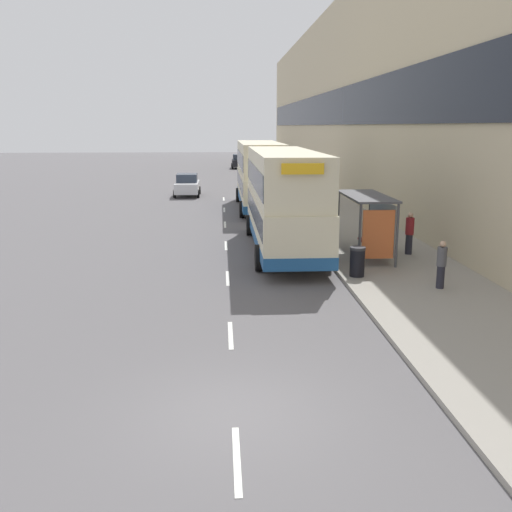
{
  "coord_description": "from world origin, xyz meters",
  "views": [
    {
      "loc": [
        -0.2,
        -9.8,
        5.31
      ],
      "look_at": [
        1.65,
        20.14,
        -1.55
      ],
      "focal_mm": 40.0,
      "sensor_mm": 36.0,
      "label": 1
    }
  ],
  "objects_px": {
    "car_0": "(187,185)",
    "litter_bin": "(357,262)",
    "bus_shelter": "(372,215)",
    "car_1": "(239,161)",
    "double_decker_bus_near": "(284,199)",
    "double_decker_bus_ahead": "(260,174)",
    "pedestrian_at_shelter": "(441,264)",
    "pedestrian_1": "(409,233)"
  },
  "relations": [
    {
      "from": "car_0",
      "to": "litter_bin",
      "type": "bearing_deg",
      "value": 106.16
    },
    {
      "from": "bus_shelter",
      "to": "car_1",
      "type": "distance_m",
      "value": 51.87
    },
    {
      "from": "double_decker_bus_near",
      "to": "litter_bin",
      "type": "xyz_separation_m",
      "value": [
        2.08,
        -4.95,
        -1.62
      ]
    },
    {
      "from": "litter_bin",
      "to": "double_decker_bus_near",
      "type": "bearing_deg",
      "value": 112.73
    },
    {
      "from": "double_decker_bus_ahead",
      "to": "car_1",
      "type": "distance_m",
      "value": 36.92
    },
    {
      "from": "car_0",
      "to": "double_decker_bus_near",
      "type": "bearing_deg",
      "value": 104.49
    },
    {
      "from": "pedestrian_at_shelter",
      "to": "double_decker_bus_near",
      "type": "bearing_deg",
      "value": 123.75
    },
    {
      "from": "bus_shelter",
      "to": "double_decker_bus_near",
      "type": "relative_size",
      "value": 0.38
    },
    {
      "from": "car_0",
      "to": "litter_bin",
      "type": "relative_size",
      "value": 3.86
    },
    {
      "from": "double_decker_bus_near",
      "to": "pedestrian_at_shelter",
      "type": "bearing_deg",
      "value": -56.25
    },
    {
      "from": "bus_shelter",
      "to": "litter_bin",
      "type": "relative_size",
      "value": 4.0
    },
    {
      "from": "double_decker_bus_near",
      "to": "car_0",
      "type": "relative_size",
      "value": 2.75
    },
    {
      "from": "car_1",
      "to": "pedestrian_1",
      "type": "xyz_separation_m",
      "value": [
        5.31,
        -51.19,
        0.15
      ]
    },
    {
      "from": "bus_shelter",
      "to": "double_decker_bus_near",
      "type": "bearing_deg",
      "value": 147.41
    },
    {
      "from": "bus_shelter",
      "to": "double_decker_bus_ahead",
      "type": "relative_size",
      "value": 0.38
    },
    {
      "from": "double_decker_bus_near",
      "to": "double_decker_bus_ahead",
      "type": "distance_m",
      "value": 12.73
    },
    {
      "from": "car_0",
      "to": "pedestrian_at_shelter",
      "type": "distance_m",
      "value": 28.76
    },
    {
      "from": "double_decker_bus_near",
      "to": "double_decker_bus_ahead",
      "type": "bearing_deg",
      "value": 90.76
    },
    {
      "from": "litter_bin",
      "to": "car_0",
      "type": "bearing_deg",
      "value": 106.16
    },
    {
      "from": "double_decker_bus_ahead",
      "to": "car_1",
      "type": "relative_size",
      "value": 2.76
    },
    {
      "from": "bus_shelter",
      "to": "car_0",
      "type": "xyz_separation_m",
      "value": [
        -8.58,
        22.56,
        -1.04
      ]
    },
    {
      "from": "double_decker_bus_ahead",
      "to": "pedestrian_at_shelter",
      "type": "bearing_deg",
      "value": -76.64
    },
    {
      "from": "car_1",
      "to": "pedestrian_1",
      "type": "relative_size",
      "value": 2.33
    },
    {
      "from": "double_decker_bus_ahead",
      "to": "pedestrian_at_shelter",
      "type": "height_order",
      "value": "double_decker_bus_ahead"
    },
    {
      "from": "pedestrian_1",
      "to": "litter_bin",
      "type": "distance_m",
      "value": 4.52
    },
    {
      "from": "double_decker_bus_near",
      "to": "car_0",
      "type": "bearing_deg",
      "value": 104.49
    },
    {
      "from": "car_0",
      "to": "car_1",
      "type": "xyz_separation_m",
      "value": [
        5.02,
        29.18,
        0.04
      ]
    },
    {
      "from": "bus_shelter",
      "to": "pedestrian_at_shelter",
      "type": "relative_size",
      "value": 2.67
    },
    {
      "from": "double_decker_bus_near",
      "to": "litter_bin",
      "type": "relative_size",
      "value": 10.62
    },
    {
      "from": "pedestrian_1",
      "to": "car_1",
      "type": "bearing_deg",
      "value": 95.92
    },
    {
      "from": "bus_shelter",
      "to": "car_1",
      "type": "bearing_deg",
      "value": 93.94
    },
    {
      "from": "car_1",
      "to": "pedestrian_at_shelter",
      "type": "relative_size",
      "value": 2.57
    },
    {
      "from": "litter_bin",
      "to": "car_1",
      "type": "bearing_deg",
      "value": 92.46
    },
    {
      "from": "car_0",
      "to": "double_decker_bus_ahead",
      "type": "bearing_deg",
      "value": 123.54
    },
    {
      "from": "pedestrian_at_shelter",
      "to": "double_decker_bus_ahead",
      "type": "bearing_deg",
      "value": 103.36
    },
    {
      "from": "double_decker_bus_ahead",
      "to": "car_1",
      "type": "xyz_separation_m",
      "value": [
        -0.1,
        36.89,
        -1.41
      ]
    },
    {
      "from": "car_1",
      "to": "car_0",
      "type": "bearing_deg",
      "value": -99.76
    },
    {
      "from": "car_1",
      "to": "litter_bin",
      "type": "xyz_separation_m",
      "value": [
        2.34,
        -54.58,
        -0.21
      ]
    },
    {
      "from": "car_1",
      "to": "pedestrian_at_shelter",
      "type": "height_order",
      "value": "car_1"
    },
    {
      "from": "double_decker_bus_near",
      "to": "litter_bin",
      "type": "height_order",
      "value": "double_decker_bus_near"
    },
    {
      "from": "double_decker_bus_ahead",
      "to": "car_1",
      "type": "bearing_deg",
      "value": 90.15
    },
    {
      "from": "double_decker_bus_near",
      "to": "car_1",
      "type": "bearing_deg",
      "value": 90.31
    }
  ]
}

